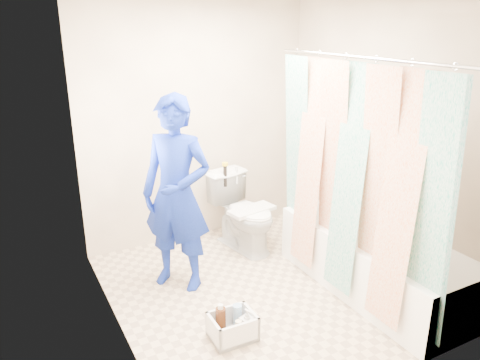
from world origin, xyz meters
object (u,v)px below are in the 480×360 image
bathtub (374,260)px  plumber (177,195)px  toilet (244,212)px  cleaning_caddy (234,327)px

bathtub → plumber: bearing=148.6°
toilet → bathtub: bearing=-73.3°
plumber → cleaning_caddy: (0.06, -0.90, -0.74)m
bathtub → cleaning_caddy: bearing=-178.8°
toilet → plumber: 1.00m
toilet → cleaning_caddy: (-0.76, -1.23, -0.29)m
bathtub → toilet: (-0.59, 1.20, 0.11)m
toilet → cleaning_caddy: toilet is taller
bathtub → cleaning_caddy: (-1.35, -0.03, -0.18)m
bathtub → plumber: (-1.42, 0.87, 0.56)m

